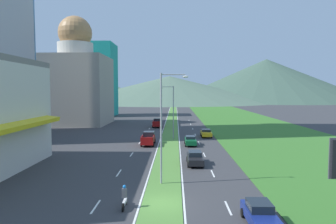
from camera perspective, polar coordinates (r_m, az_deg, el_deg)
The scene contains 35 objects.
ground_plane at distance 25.14m, azimuth -1.14°, elevation -16.83°, with size 600.00×600.00×0.00m, color #38383A.
grass_median at distance 83.95m, azimuth 0.68°, elevation -2.06°, with size 3.20×240.00×0.06m, color #518438.
grass_verge_right at distance 86.19m, azimuth 14.52°, elevation -2.03°, with size 24.00×240.00×0.06m, color #387028.
lane_dash_left_2 at distance 25.19m, azimuth -13.42°, elevation -16.88°, with size 0.16×2.80×0.01m, color silver.
lane_dash_left_3 at distance 34.13m, azimuth -9.21°, elevation -11.21°, with size 0.16×2.80×0.01m, color silver.
lane_dash_left_4 at distance 43.37m, azimuth -6.85°, elevation -7.90°, with size 0.16×2.80×0.01m, color silver.
lane_dash_left_5 at distance 52.75m, azimuth -5.34°, elevation -5.75°, with size 0.16×2.80×0.01m, color silver.
lane_dash_left_6 at distance 62.20m, azimuth -4.30°, elevation -4.24°, with size 0.16×2.80×0.01m, color silver.
lane_dash_left_7 at distance 71.71m, azimuth -3.53°, elevation -3.14°, with size 0.16×2.80×0.01m, color silver.
lane_dash_left_8 at distance 81.24m, azimuth -2.95°, elevation -2.29°, with size 0.16×2.80×0.01m, color silver.
lane_dash_left_9 at distance 90.79m, azimuth -2.49°, elevation -1.62°, with size 0.16×2.80×0.01m, color silver.
lane_dash_right_2 at distance 24.76m, azimuth 11.22°, elevation -17.23°, with size 0.16×2.80×0.01m, color silver.
lane_dash_right_3 at distance 33.82m, azimuth 8.39°, elevation -11.35°, with size 0.16×2.80×0.01m, color silver.
lane_dash_right_4 at distance 43.12m, azimuth 6.83°, elevation -7.97°, with size 0.16×2.80×0.01m, color silver.
lane_dash_right_5 at distance 52.54m, azimuth 5.83°, elevation -5.79°, with size 0.16×2.80×0.01m, color silver.
lane_dash_right_6 at distance 62.03m, azimuth 5.15°, elevation -4.27°, with size 0.16×2.80×0.01m, color silver.
lane_dash_right_7 at distance 71.56m, azimuth 4.64°, elevation -3.16°, with size 0.16×2.80×0.01m, color silver.
lane_dash_right_8 at distance 81.11m, azimuth 4.26°, elevation -2.31°, with size 0.16×2.80×0.01m, color silver.
lane_dash_right_9 at distance 90.67m, azimuth 3.96°, elevation -1.63°, with size 0.16×2.80×0.01m, color silver.
edge_line_median_left at distance 83.99m, azimuth -0.51°, elevation -2.08°, with size 0.16×240.00×0.01m, color silver.
edge_line_median_right at distance 83.95m, azimuth 1.88°, elevation -2.08°, with size 0.16×240.00×0.01m, color silver.
domed_building at distance 84.61m, azimuth -16.85°, elevation 5.39°, with size 16.64×16.64×28.44m.
midrise_colored at distance 110.94m, azimuth -13.27°, elevation 5.87°, with size 12.93×12.93×25.41m, color teal.
hill_far_left at distance 272.90m, azimuth -22.90°, elevation 5.92°, with size 185.42×185.42×38.86m, color #516B56.
hill_far_center at distance 245.71m, azimuth 0.28°, elevation 4.35°, with size 165.52×165.52×20.60m, color #516B56.
hill_far_right at distance 283.26m, azimuth 17.92°, elevation 5.74°, with size 167.21×167.21×36.60m, color #3D5647.
street_lamp_near at distance 28.77m, azimuth -0.81°, elevation -1.87°, with size 2.66×0.41×10.61m.
street_lamp_mid at distance 56.12m, azimuth 0.76°, elevation 0.58°, with size 2.58×0.28×9.80m.
car_1 at distance 37.46m, azimuth 5.07°, elevation -8.56°, with size 1.94×4.80×1.58m.
car_2 at distance 50.27m, azimuth 4.23°, elevation -5.34°, with size 1.90×4.74×1.49m.
car_3 at distance 22.14m, azimuth 16.85°, elevation -17.80°, with size 1.89×4.17×1.55m.
car_4 at distance 59.36m, azimuth 7.17°, elevation -3.92°, with size 2.03×4.51×1.48m.
pickup_truck_0 at distance 50.73m, azimuth -3.70°, elevation -5.01°, with size 2.18×5.40×2.00m.
pickup_truck_1 at distance 75.15m, azimuth -2.03°, elevation -2.05°, with size 2.18×5.40×2.00m.
motorcycle_rider at distance 24.29m, azimuth -8.16°, elevation -15.76°, with size 0.36×2.00×1.80m.
Camera 1 is at (1.05, -23.47, 8.96)m, focal length 32.49 mm.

